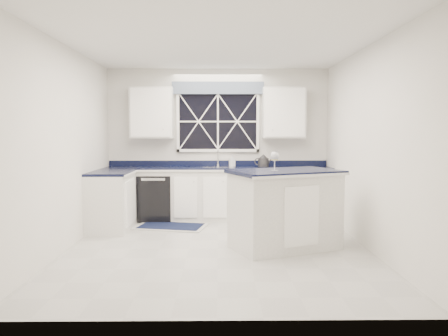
{
  "coord_description": "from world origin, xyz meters",
  "views": [
    {
      "loc": [
        0.02,
        -5.74,
        1.55
      ],
      "look_at": [
        0.09,
        0.4,
        1.05
      ],
      "focal_mm": 35.0,
      "sensor_mm": 36.0,
      "label": 1
    }
  ],
  "objects_px": {
    "island": "(285,209)",
    "wine_glass": "(275,157)",
    "faucet": "(218,158)",
    "kettle": "(263,161)",
    "dishwasher": "(156,197)",
    "soap_bottle": "(232,161)"
  },
  "relations": [
    {
      "from": "kettle",
      "to": "wine_glass",
      "type": "height_order",
      "value": "wine_glass"
    },
    {
      "from": "faucet",
      "to": "island",
      "type": "bearing_deg",
      "value": -66.99
    },
    {
      "from": "faucet",
      "to": "soap_bottle",
      "type": "distance_m",
      "value": 0.26
    },
    {
      "from": "wine_glass",
      "to": "island",
      "type": "bearing_deg",
      "value": 22.39
    },
    {
      "from": "faucet",
      "to": "kettle",
      "type": "relative_size",
      "value": 0.99
    },
    {
      "from": "faucet",
      "to": "kettle",
      "type": "xyz_separation_m",
      "value": [
        0.81,
        -0.13,
        -0.06
      ]
    },
    {
      "from": "island",
      "to": "wine_glass",
      "type": "xyz_separation_m",
      "value": [
        -0.15,
        -0.06,
        0.7
      ]
    },
    {
      "from": "faucet",
      "to": "wine_glass",
      "type": "height_order",
      "value": "wine_glass"
    },
    {
      "from": "faucet",
      "to": "dishwasher",
      "type": "bearing_deg",
      "value": -169.98
    },
    {
      "from": "dishwasher",
      "to": "island",
      "type": "distance_m",
      "value": 2.78
    },
    {
      "from": "faucet",
      "to": "island",
      "type": "distance_m",
      "value": 2.37
    },
    {
      "from": "island",
      "to": "soap_bottle",
      "type": "bearing_deg",
      "value": 84.15
    },
    {
      "from": "island",
      "to": "kettle",
      "type": "bearing_deg",
      "value": 70.0
    },
    {
      "from": "kettle",
      "to": "wine_glass",
      "type": "relative_size",
      "value": 1.18
    },
    {
      "from": "island",
      "to": "wine_glass",
      "type": "bearing_deg",
      "value": 179.78
    },
    {
      "from": "faucet",
      "to": "kettle",
      "type": "height_order",
      "value": "faucet"
    },
    {
      "from": "island",
      "to": "soap_bottle",
      "type": "xyz_separation_m",
      "value": [
        -0.64,
        2.13,
        0.51
      ]
    },
    {
      "from": "soap_bottle",
      "to": "wine_glass",
      "type": "bearing_deg",
      "value": -77.37
    },
    {
      "from": "dishwasher",
      "to": "island",
      "type": "height_order",
      "value": "island"
    },
    {
      "from": "faucet",
      "to": "wine_glass",
      "type": "distance_m",
      "value": 2.31
    },
    {
      "from": "dishwasher",
      "to": "wine_glass",
      "type": "relative_size",
      "value": 3.17
    },
    {
      "from": "dishwasher",
      "to": "soap_bottle",
      "type": "height_order",
      "value": "soap_bottle"
    }
  ]
}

